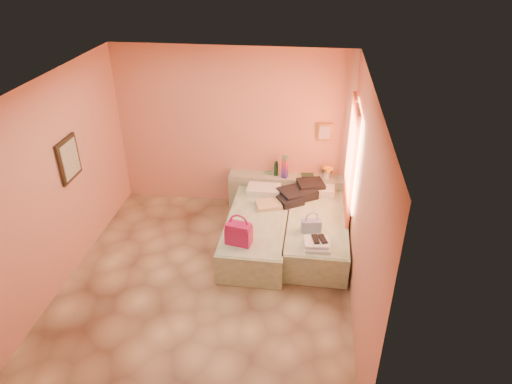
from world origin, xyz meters
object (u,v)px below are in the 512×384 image
Objects in this scene: magenta_handbag at (239,233)px; towel_stack at (318,245)px; bed_right at (316,231)px; flower_vase at (327,171)px; green_book at (308,175)px; blue_handbag at (311,226)px; water_bottle at (276,169)px; bed_left at (258,232)px; headboard_ledge at (287,192)px.

magenta_handbag is 1.02× the size of towel_stack.
bed_right is 7.44× the size of flower_vase.
green_book is 2.07m from magenta_handbag.
green_book is at bearing 96.28° from towel_stack.
flower_vase is 1.47m from blue_handbag.
magenta_handbag is at bearing -143.57° from bed_right.
bed_right is at bearing 91.37° from towel_stack.
blue_handbag is (1.00, 0.42, -0.08)m from magenta_handbag.
flower_vase is 2.23m from magenta_handbag.
blue_handbag is (0.65, -1.41, -0.19)m from water_bottle.
blue_handbag reaches higher than bed_left.
flower_vase is (1.04, 1.21, 0.53)m from bed_left.
towel_stack is at bearing 12.73° from magenta_handbag.
headboard_ledge is 10.08× the size of green_book.
headboard_ledge is 1.02× the size of bed_right.
magenta_handbag is (-1.23, -1.86, -0.12)m from flower_vase.
water_bottle is at bearing 102.76° from blue_handbag.
headboard_ledge is at bearing 117.14° from bed_right.
magenta_handbag is at bearing -107.04° from headboard_ledge.
bed_right is 0.82m from towel_stack.
headboard_ledge is 1.50m from blue_handbag.
magenta_handbag is (-0.19, -0.65, 0.42)m from bed_left.
bed_left is 0.91m from bed_right.
magenta_handbag reaches higher than bed_right.
bed_right is at bearing -55.01° from water_bottle.
headboard_ledge is at bearing 106.69° from towel_stack.
bed_right is 5.71× the size of towel_stack.
blue_handbag is 0.42m from towel_stack.
water_bottle reaches higher than bed_right.
blue_handbag is (0.44, -1.41, 0.27)m from headboard_ledge.
bed_right is 6.97× the size of blue_handbag.
bed_right is 1.21m from flower_vase.
towel_stack is (0.92, -0.63, 0.30)m from bed_left.
water_bottle is 0.56m from green_book.
flower_vase is (0.67, 0.03, 0.46)m from headboard_ledge.
magenta_handbag is (-0.56, -1.84, 0.34)m from headboard_ledge.
magenta_handbag is (-0.36, -1.83, -0.11)m from water_bottle.
magenta_handbag is 1.25× the size of blue_handbag.
water_bottle is at bearing 112.54° from towel_stack.
bed_right is 1.41m from magenta_handbag.
water_bottle is at bearing 176.85° from green_book.
water_bottle is 0.90× the size of blue_handbag.
bed_left is at bearing 152.57° from blue_handbag.
bed_right is (0.90, 0.14, 0.00)m from bed_left.
blue_handbag is (0.10, -1.44, -0.07)m from green_book.
magenta_handbag is 1.09m from blue_handbag.
bed_left is 0.80m from magenta_handbag.
blue_handbag reaches higher than bed_right.
water_bottle is at bearing -177.95° from flower_vase.
water_bottle reaches higher than magenta_handbag.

